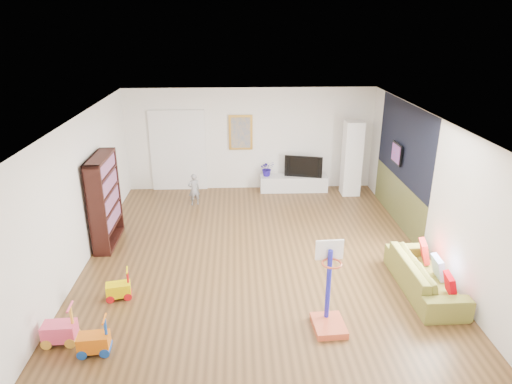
{
  "coord_description": "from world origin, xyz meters",
  "views": [
    {
      "loc": [
        -0.38,
        -7.96,
        4.36
      ],
      "look_at": [
        0.0,
        0.4,
        1.15
      ],
      "focal_mm": 32.0,
      "sensor_mm": 36.0,
      "label": 1
    }
  ],
  "objects_px": {
    "basketball_hoop": "(331,289)",
    "media_console": "(294,183)",
    "bookshelf": "(105,201)",
    "sofa": "(425,275)"
  },
  "relations": [
    {
      "from": "basketball_hoop",
      "to": "media_console",
      "type": "bearing_deg",
      "value": 84.84
    },
    {
      "from": "media_console",
      "to": "sofa",
      "type": "height_order",
      "value": "sofa"
    },
    {
      "from": "bookshelf",
      "to": "basketball_hoop",
      "type": "xyz_separation_m",
      "value": [
        3.99,
        -3.0,
        -0.24
      ]
    },
    {
      "from": "media_console",
      "to": "sofa",
      "type": "bearing_deg",
      "value": -70.68
    },
    {
      "from": "media_console",
      "to": "bookshelf",
      "type": "xyz_separation_m",
      "value": [
        -4.18,
        -2.83,
        0.72
      ]
    },
    {
      "from": "sofa",
      "to": "basketball_hoop",
      "type": "distance_m",
      "value": 2.09
    },
    {
      "from": "bookshelf",
      "to": "sofa",
      "type": "xyz_separation_m",
      "value": [
        5.81,
        -2.05,
        -0.64
      ]
    },
    {
      "from": "media_console",
      "to": "basketball_hoop",
      "type": "xyz_separation_m",
      "value": [
        -0.18,
        -5.83,
        0.48
      ]
    },
    {
      "from": "basketball_hoop",
      "to": "bookshelf",
      "type": "bearing_deg",
      "value": 139.72
    },
    {
      "from": "bookshelf",
      "to": "sofa",
      "type": "relative_size",
      "value": 0.96
    }
  ]
}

